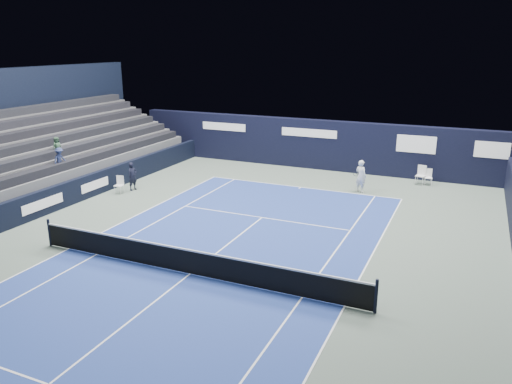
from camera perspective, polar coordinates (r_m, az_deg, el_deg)
ground at (r=19.30m, az=-4.48°, el=-6.97°), size 48.00×48.00×0.00m
court_surface at (r=17.73m, az=-7.57°, el=-9.29°), size 10.97×23.77×0.01m
folding_chair_back_a at (r=29.76m, az=18.40°, el=2.23°), size 0.55×0.58×1.09m
folding_chair_back_b at (r=29.79m, az=19.09°, el=1.77°), size 0.47×0.46×0.92m
line_judge_chair at (r=27.54m, az=-15.34°, el=0.96°), size 0.48×0.46×0.95m
line_judge at (r=27.88m, az=-13.93°, el=1.75°), size 0.49×0.63×1.55m
court_markings at (r=17.73m, az=-7.57°, el=-9.28°), size 11.03×23.83×0.00m
tennis_net at (r=17.52m, az=-7.63°, el=-7.81°), size 12.90×0.10×1.10m
back_sponsor_wall at (r=31.79m, az=7.92°, el=5.34°), size 26.00×0.63×3.10m
side_barrier_left at (r=27.46m, az=-18.21°, el=0.80°), size 0.33×22.00×1.20m
spectator_stand at (r=30.45m, az=-22.52°, el=4.49°), size 6.00×18.00×6.40m
tennis_player at (r=27.25m, az=11.88°, el=1.79°), size 0.76×0.94×1.76m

